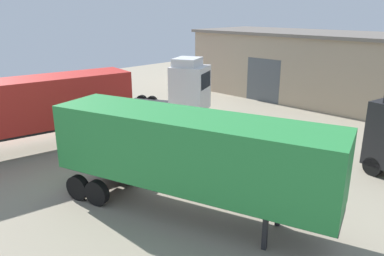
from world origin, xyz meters
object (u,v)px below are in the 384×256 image
at_px(container_trailer_teal, 25,106).
at_px(oil_drum, 159,127).
at_px(container_trailer_green, 188,153).
at_px(tractor_unit_white, 185,88).

xyz_separation_m(container_trailer_teal, oil_drum, (2.86, 6.91, -2.12)).
xyz_separation_m(container_trailer_green, oil_drum, (-8.06, 5.56, -2.07)).
bearing_deg(container_trailer_teal, container_trailer_green, -73.20).
relative_size(tractor_unit_white, container_trailer_green, 0.60).
distance_m(tractor_unit_white, container_trailer_teal, 11.30).
distance_m(tractor_unit_white, container_trailer_green, 14.16).
distance_m(container_trailer_green, oil_drum, 10.01).
bearing_deg(container_trailer_green, tractor_unit_white, 119.30).
bearing_deg(container_trailer_green, container_trailer_teal, 170.78).
relative_size(container_trailer_teal, oil_drum, 13.30).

